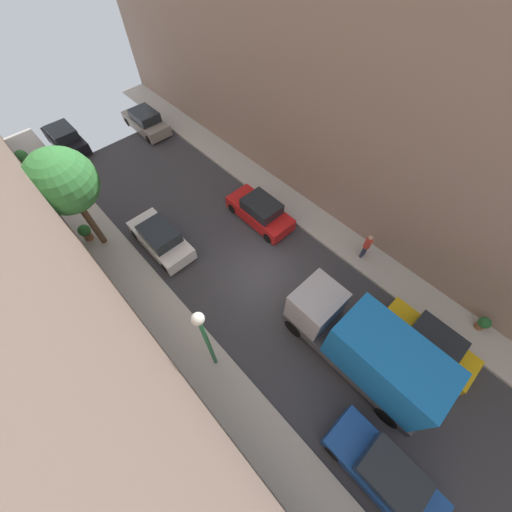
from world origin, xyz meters
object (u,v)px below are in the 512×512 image
at_px(lamp_post, 205,335).
at_px(potted_plant_2, 85,232).
at_px(potted_plant_0, 22,157).
at_px(delivery_truck, 365,348).
at_px(pedestrian, 367,246).
at_px(parked_car_left_3, 65,138).
at_px(parked_car_right_3, 146,122).
at_px(parked_car_left_1, 384,473).
at_px(potted_plant_3, 483,323).
at_px(street_tree_0, 63,182).
at_px(parked_car_left_2, 161,239).
at_px(parked_car_right_1, 427,343).
at_px(parked_car_right_2, 260,211).

bearing_deg(lamp_post, potted_plant_2, 95.10).
xyz_separation_m(potted_plant_0, potted_plant_2, (0.20, -9.23, 0.01)).
relative_size(delivery_truck, pedestrian, 3.84).
distance_m(parked_car_left_3, parked_car_right_3, 5.82).
height_order(parked_car_left_3, delivery_truck, delivery_truck).
relative_size(parked_car_left_1, parked_car_left_3, 1.00).
bearing_deg(parked_car_left_3, potted_plant_3, -72.99).
relative_size(pedestrian, lamp_post, 0.33).
xyz_separation_m(parked_car_right_3, potted_plant_0, (-8.43, 2.18, 0.00)).
xyz_separation_m(street_tree_0, lamp_post, (0.43, -9.63, -0.99)).
xyz_separation_m(parked_car_left_2, potted_plant_0, (-3.03, 12.53, 0.00)).
relative_size(parked_car_left_3, potted_plant_0, 4.06).
distance_m(parked_car_right_1, potted_plant_3, 3.14).
height_order(parked_car_right_3, street_tree_0, street_tree_0).
height_order(parked_car_left_2, pedestrian, pedestrian).
bearing_deg(parked_car_left_1, parked_car_left_2, 90.00).
bearing_deg(parked_car_right_1, parked_car_left_2, 112.50).
bearing_deg(parked_car_right_2, delivery_truck, -106.78).
height_order(parked_car_left_3, street_tree_0, street_tree_0).
height_order(delivery_truck, pedestrian, delivery_truck).
distance_m(parked_car_right_1, potted_plant_2, 18.29).
bearing_deg(delivery_truck, parked_car_right_3, 82.88).
bearing_deg(street_tree_0, potted_plant_3, -58.06).
xyz_separation_m(parked_car_right_3, lamp_post, (-7.30, -17.43, 2.86)).
bearing_deg(parked_car_right_3, lamp_post, -112.72).
relative_size(parked_car_left_2, street_tree_0, 0.70).
xyz_separation_m(parked_car_right_1, parked_car_right_3, (0.00, 23.38, 0.00)).
bearing_deg(parked_car_right_3, potted_plant_2, -139.42).
height_order(pedestrian, lamp_post, lamp_post).
xyz_separation_m(delivery_truck, street_tree_0, (-5.03, 13.81, 2.78)).
bearing_deg(parked_car_left_2, parked_car_left_3, 90.00).
bearing_deg(parked_car_left_3, parked_car_right_3, -21.82).
bearing_deg(delivery_truck, parked_car_right_2, 73.22).
bearing_deg(parked_car_left_3, parked_car_right_1, -78.06).
bearing_deg(potted_plant_2, parked_car_right_2, -34.26).
xyz_separation_m(parked_car_right_2, parked_car_right_3, (0.00, 12.65, 0.00)).
relative_size(parked_car_left_2, pedestrian, 2.44).
bearing_deg(potted_plant_3, parked_car_left_1, 179.87).
bearing_deg(parked_car_left_1, potted_plant_0, 96.42).
height_order(parked_car_left_2, potted_plant_0, parked_car_left_2).
distance_m(potted_plant_2, potted_plant_3, 20.86).
bearing_deg(parked_car_left_3, parked_car_left_1, -90.00).
bearing_deg(pedestrian, potted_plant_0, 117.21).
xyz_separation_m(parked_car_left_1, parked_car_left_3, (0.00, 26.88, 0.00)).
relative_size(parked_car_right_2, lamp_post, 0.81).
bearing_deg(delivery_truck, pedestrian, 32.39).
height_order(parked_car_right_1, parked_car_right_2, same).
xyz_separation_m(parked_car_left_3, street_tree_0, (-2.33, -9.96, 3.84)).
relative_size(parked_car_right_3, potted_plant_3, 5.29).
bearing_deg(pedestrian, potted_plant_2, 132.34).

